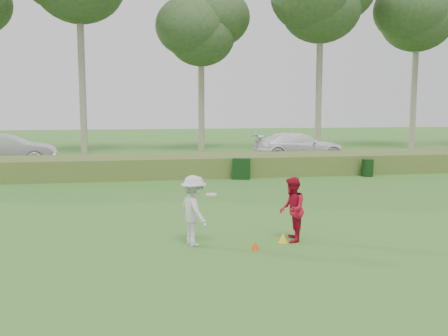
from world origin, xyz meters
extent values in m
plane|color=#336E24|center=(0.00, 0.00, 0.00)|extent=(120.00, 120.00, 0.00)
cube|color=#4E6528|center=(0.00, 12.00, 0.45)|extent=(80.00, 3.00, 0.90)
cube|color=#2D2D2D|center=(0.00, 17.00, 0.03)|extent=(80.00, 6.00, 0.06)
cylinder|color=gray|center=(-6.00, 23.00, 7.75)|extent=(0.44, 0.44, 15.50)
cylinder|color=gray|center=(2.00, 24.50, 5.75)|extent=(0.44, 0.44, 11.50)
ellipsoid|color=#304B25|center=(2.00, 24.50, 8.62)|extent=(6.24, 6.24, 5.28)
cylinder|color=gray|center=(10.00, 22.50, 7.00)|extent=(0.44, 0.44, 14.00)
cylinder|color=gray|center=(18.00, 23.80, 6.75)|extent=(0.44, 0.44, 13.50)
ellipsoid|color=#304B25|center=(18.00, 23.80, 10.12)|extent=(7.02, 7.02, 5.94)
imported|color=silver|center=(-1.37, 0.21, 0.81)|extent=(0.91, 1.19, 1.62)
cylinder|color=white|center=(-0.97, 0.21, 1.17)|extent=(0.27, 0.27, 0.03)
imported|color=#B40F28|center=(0.94, 0.14, 0.77)|extent=(0.77, 0.88, 1.53)
cone|color=#F4450C|center=(-0.08, -0.44, 0.10)|extent=(0.18, 0.18, 0.20)
cone|color=yellow|center=(0.71, 0.05, 0.12)|extent=(0.22, 0.22, 0.24)
cube|color=black|center=(1.90, 10.28, 0.46)|extent=(0.85, 0.68, 0.92)
cylinder|color=black|center=(7.73, 10.11, 0.40)|extent=(0.56, 0.56, 0.79)
imported|color=silver|center=(-9.40, 17.10, 0.88)|extent=(5.12, 2.15, 1.65)
imported|color=white|center=(6.87, 17.22, 0.85)|extent=(5.51, 2.42, 1.57)
camera|label=1|loc=(-2.65, -10.94, 3.18)|focal=40.00mm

